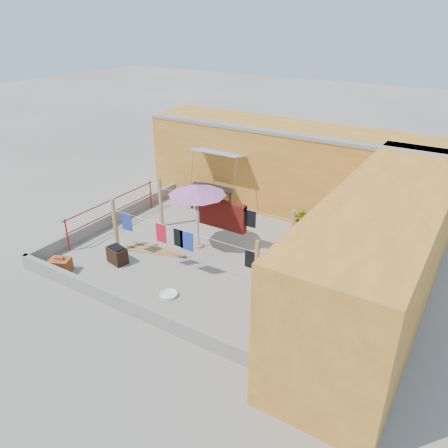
{
  "coord_description": "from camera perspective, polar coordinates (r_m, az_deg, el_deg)",
  "views": [
    {
      "loc": [
        6.88,
        -9.92,
        6.89
      ],
      "look_at": [
        0.44,
        0.3,
        1.03
      ],
      "focal_mm": 35.0,
      "sensor_mm": 36.0,
      "label": 1
    }
  ],
  "objects": [
    {
      "name": "brick_stack",
      "position": [
        13.7,
        -20.57,
        -5.09
      ],
      "size": [
        0.7,
        0.62,
        0.51
      ],
      "color": "#B35629",
      "rests_on": "ground"
    },
    {
      "name": "plant_right_c",
      "position": [
        10.43,
        7.22,
        -13.48
      ],
      "size": [
        0.55,
        0.61,
        0.62
      ],
      "primitive_type": "imported",
      "rotation": [
        0.0,
        0.0,
        4.83
      ],
      "color": "#1B5F1C",
      "rests_on": "ground"
    },
    {
      "name": "lumber_pile",
      "position": [
        14.13,
        -9.14,
        -3.36
      ],
      "size": [
        2.15,
        0.75,
        0.13
      ],
      "color": "tan",
      "rests_on": "ground"
    },
    {
      "name": "green_hose",
      "position": [
        15.16,
        16.23,
        -2.14
      ],
      "size": [
        0.46,
        0.46,
        0.07
      ],
      "color": "#19721C",
      "rests_on": "ground"
    },
    {
      "name": "white_basin",
      "position": [
        12.01,
        -7.23,
        -9.09
      ],
      "size": [
        0.49,
        0.49,
        0.09
      ],
      "color": "white",
      "rests_on": "ground"
    },
    {
      "name": "plant_back_a",
      "position": [
        15.48,
        10.28,
        0.58
      ],
      "size": [
        0.85,
        0.8,
        0.77
      ],
      "primitive_type": "imported",
      "rotation": [
        0.0,
        0.0,
        0.34
      ],
      "color": "#1B5F1C",
      "rests_on": "ground"
    },
    {
      "name": "plant_right_a",
      "position": [
        14.51,
        12.09,
        -1.4
      ],
      "size": [
        0.47,
        0.39,
        0.76
      ],
      "primitive_type": "imported",
      "rotation": [
        0.0,
        0.0,
        2.78
      ],
      "color": "#1B5F1C",
      "rests_on": "ground"
    },
    {
      "name": "plant_right_b",
      "position": [
        12.35,
        12.41,
        -6.67
      ],
      "size": [
        0.49,
        0.52,
        0.74
      ],
      "primitive_type": "imported",
      "rotation": [
        0.0,
        0.0,
        4.13
      ],
      "color": "#1B5F1C",
      "rests_on": "ground"
    },
    {
      "name": "ground",
      "position": [
        13.9,
        -2.2,
        -3.85
      ],
      "size": [
        80.0,
        80.0,
        0.0
      ],
      "primitive_type": "plane",
      "color": "#9E998E",
      "rests_on": "ground"
    },
    {
      "name": "brazier",
      "position": [
        13.67,
        -13.78,
        -3.93
      ],
      "size": [
        0.67,
        0.52,
        0.54
      ],
      "color": "#301D12",
      "rests_on": "ground"
    },
    {
      "name": "wall_right",
      "position": [
        11.37,
        19.92,
        -3.55
      ],
      "size": [
        2.4,
        9.0,
        3.2
      ],
      "primitive_type": "cube",
      "color": "orange",
      "rests_on": "ground"
    },
    {
      "name": "patio_umbrella",
      "position": [
        13.48,
        -3.53,
        4.36
      ],
      "size": [
        2.08,
        2.08,
        2.18
      ],
      "color": "gray",
      "rests_on": "ground"
    },
    {
      "name": "parapet_front",
      "position": [
        11.49,
        -12.47,
        -10.31
      ],
      "size": [
        8.3,
        0.16,
        0.44
      ],
      "primitive_type": "cube",
      "color": "gray",
      "rests_on": "ground"
    },
    {
      "name": "parapet_left",
      "position": [
        16.22,
        -14.23,
        0.76
      ],
      "size": [
        0.16,
        7.3,
        0.44
      ],
      "primitive_type": "cube",
      "color": "gray",
      "rests_on": "ground"
    },
    {
      "name": "wall_back",
      "position": [
        16.8,
        8.24,
        7.29
      ],
      "size": [
        11.0,
        3.27,
        3.21
      ],
      "color": "orange",
      "rests_on": "ground"
    },
    {
      "name": "plant_back_b",
      "position": [
        14.43,
        11.64,
        -1.6
      ],
      "size": [
        0.46,
        0.46,
        0.72
      ],
      "primitive_type": "imported",
      "rotation": [
        0.0,
        0.0,
        1.41
      ],
      "color": "#1B5F1C",
      "rests_on": "ground"
    },
    {
      "name": "water_jug_a",
      "position": [
        13.28,
        13.85,
        -5.49
      ],
      "size": [
        0.21,
        0.21,
        0.33
      ],
      "color": "white",
      "rests_on": "ground"
    },
    {
      "name": "clothesline_rig",
      "position": [
        13.8,
        -0.85,
        0.79
      ],
      "size": [
        5.09,
        2.35,
        1.8
      ],
      "color": "tan",
      "rests_on": "ground"
    },
    {
      "name": "red_railing",
      "position": [
        15.74,
        -14.35,
        1.96
      ],
      "size": [
        0.05,
        4.2,
        1.1
      ],
      "color": "#A11910",
      "rests_on": "ground"
    },
    {
      "name": "water_jug_b",
      "position": [
        13.62,
        9.65,
        -4.23
      ],
      "size": [
        0.21,
        0.21,
        0.32
      ],
      "color": "white",
      "rests_on": "ground"
    },
    {
      "name": "outdoor_table",
      "position": [
        16.95,
        -1.5,
        4.58
      ],
      "size": [
        1.93,
        1.41,
        0.81
      ],
      "color": "black",
      "rests_on": "ground"
    }
  ]
}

